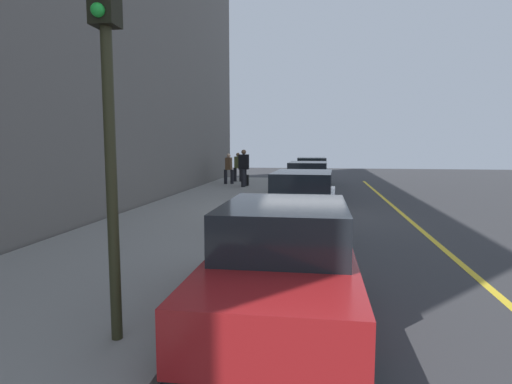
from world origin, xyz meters
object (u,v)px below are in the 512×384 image
Objects in this scene: parked_car_green at (311,171)px; pedestrian_brown_coat at (229,168)px; pedestrian_black_coat at (244,167)px; traffic_light_pole at (107,85)px; rolling_suitcase at (246,180)px; pedestrian_olive_coat at (238,166)px; parked_car_silver at (302,199)px; parked_car_black at (308,180)px; parked_car_red at (283,262)px.

parked_car_green is 4.90m from pedestrian_brown_coat.
pedestrian_brown_coat is at bearing -63.23° from parked_car_green.
traffic_light_pole is (17.04, 1.58, 1.76)m from pedestrian_black_coat.
pedestrian_black_coat is 0.87m from rolling_suitcase.
pedestrian_olive_coat reaches higher than pedestrian_brown_coat.
rolling_suitcase is at bearing -161.60° from parked_car_silver.
parked_car_black reaches higher than rolling_suitcase.
parked_car_silver and parked_car_red have the same top height.
parked_car_red is (13.16, 0.05, -0.00)m from parked_car_black.
pedestrian_black_coat is at bearing 38.68° from pedestrian_brown_coat.
pedestrian_olive_coat reaches higher than parked_car_green.
traffic_light_pole reaches higher than parked_car_red.
parked_car_green is 1.00× the size of parked_car_red.
traffic_light_pole is at bearing -12.47° from parked_car_silver.
parked_car_black is at bearing -179.79° from parked_car_silver.
parked_car_red is at bearing 0.21° from parked_car_black.
parked_car_black is 4.89× the size of rolling_suitcase.
rolling_suitcase is at bearing 174.68° from pedestrian_black_coat.
pedestrian_olive_coat is at bearing 172.29° from pedestrian_brown_coat.
pedestrian_olive_coat reaches higher than parked_car_red.
traffic_light_pole reaches higher than pedestrian_brown_coat.
parked_car_black is 14.60m from traffic_light_pole.
parked_car_green is 2.26× the size of pedestrian_black_coat.
pedestrian_olive_coat is at bearing -143.45° from parked_car_black.
parked_car_black is 0.94× the size of parked_car_silver.
parked_car_black is 1.07× the size of parked_car_red.
traffic_light_pole reaches higher than parked_car_green.
pedestrian_black_coat reaches higher than parked_car_green.
parked_car_red is 1.04× the size of traffic_light_pole.
parked_car_red is 4.56× the size of rolling_suitcase.
parked_car_black is 2.73× the size of pedestrian_olive_coat.
parked_car_black is at bearing -179.79° from parked_car_red.
parked_car_silver is 6.57m from parked_car_red.
traffic_light_pole is (18.36, 2.64, 1.88)m from pedestrian_brown_coat.
pedestrian_brown_coat is at bearing -165.69° from parked_car_red.
parked_car_red is (6.57, 0.02, -0.00)m from parked_car_silver.
rolling_suitcase is (3.02, -3.26, -0.32)m from parked_car_green.
pedestrian_brown_coat is (1.55, -0.21, -0.01)m from pedestrian_olive_coat.
parked_car_red is at bearing 11.33° from rolling_suitcase.
pedestrian_brown_coat is at bearing -141.32° from pedestrian_black_coat.
pedestrian_olive_coat is 0.88× the size of pedestrian_black_coat.
parked_car_black is 4.55m from rolling_suitcase.
pedestrian_black_coat is at bearing -43.24° from parked_car_green.
traffic_light_pole reaches higher than pedestrian_olive_coat.
parked_car_red is 2.55× the size of pedestrian_olive_coat.
parked_car_black is at bearing 36.55° from pedestrian_olive_coat.
traffic_light_pole is (1.19, -1.74, 2.14)m from parked_car_red.
pedestrian_brown_coat is (-10.59, -4.35, 0.26)m from parked_car_silver.
parked_car_black is at bearing 45.34° from rolling_suitcase.
traffic_light_pole reaches higher than rolling_suitcase.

